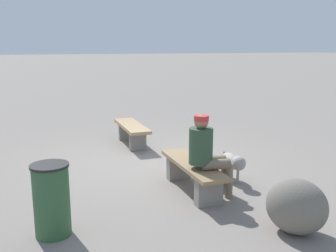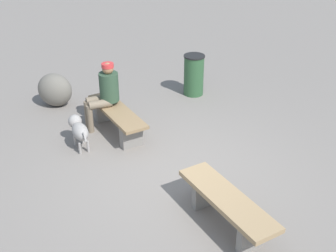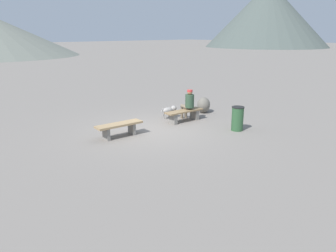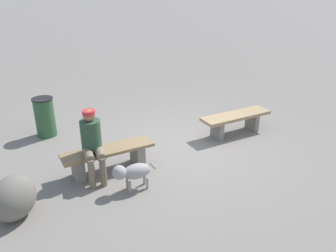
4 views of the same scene
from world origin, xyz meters
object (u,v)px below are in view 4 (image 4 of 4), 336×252
boulder (13,198)px  dog (132,172)px  seated_person (92,140)px  bench_left (236,119)px  trash_bin (45,117)px  bench_right (109,156)px

boulder → dog: bearing=172.1°
boulder → seated_person: bearing=-161.7°
bench_left → trash_bin: trash_bin is taller
dog → boulder: 1.78m
bench_left → bench_right: 3.00m
bench_right → dog: size_ratio=2.23×
bench_right → seated_person: size_ratio=1.35×
seated_person → boulder: 1.50m
bench_right → dog: (-0.09, 0.77, 0.04)m
bench_left → seated_person: size_ratio=1.33×
bench_left → seated_person: bearing=4.2°
trash_bin → bench_right: bearing=105.7°
dog → boulder: bearing=-0.9°
bench_left → boulder: size_ratio=2.29×
bench_right → boulder: 1.76m
bench_right → bench_left: bearing=-176.9°
trash_bin → bench_left: bearing=149.7°
seated_person → trash_bin: (0.30, -2.19, -0.28)m
seated_person → dog: bearing=130.1°
boulder → trash_bin: bearing=-112.2°
trash_bin → dog: bearing=103.4°
bench_left → seated_person: seated_person is taller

